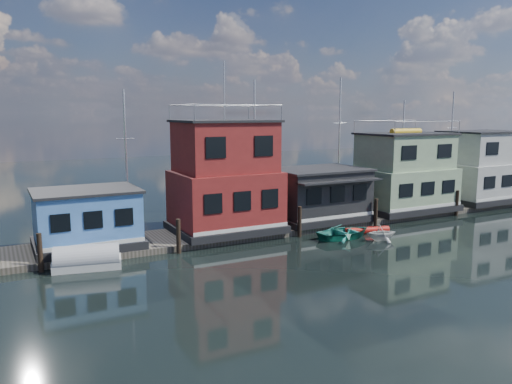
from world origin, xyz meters
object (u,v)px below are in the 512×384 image
houseboat_blue (87,219)px  houseboat_dark (318,194)px  houseboat_red (225,179)px  dinghy_teal (345,232)px  tarp_runabout (87,259)px  houseboat_white (482,168)px  dinghy_white (381,232)px  houseboat_green (404,173)px  red_kayak (367,230)px

houseboat_blue → houseboat_dark: 17.50m
houseboat_red → dinghy_teal: bearing=-32.5°
houseboat_red → tarp_runabout: (-10.14, -3.45, -3.55)m
houseboat_dark → houseboat_white: 19.03m
tarp_runabout → houseboat_red: bearing=30.3°
houseboat_red → houseboat_dark: 8.18m
dinghy_white → houseboat_red: bearing=68.3°
houseboat_green → red_kayak: size_ratio=2.47×
houseboat_white → dinghy_teal: size_ratio=1.99×
dinghy_teal → houseboat_green: bearing=-66.8°
houseboat_red → dinghy_teal: 9.28m
red_kayak → dinghy_teal: size_ratio=0.81×
tarp_runabout → houseboat_dark: bearing=22.3°
houseboat_white → tarp_runabout: size_ratio=2.15×
houseboat_red → red_kayak: size_ratio=3.48×
houseboat_red → dinghy_teal: size_ratio=2.81×
houseboat_green → dinghy_white: (-8.07, -6.32, -2.97)m
houseboat_green → dinghy_teal: 11.27m
red_kayak → dinghy_teal: bearing=-157.4°
houseboat_dark → red_kayak: size_ratio=2.17×
houseboat_green → red_kayak: houseboat_green is taller
red_kayak → houseboat_green: bearing=44.5°
houseboat_white → red_kayak: houseboat_white is taller
houseboat_dark → dinghy_teal: houseboat_dark is taller
houseboat_red → tarp_runabout: size_ratio=3.04×
houseboat_white → tarp_runabout: bearing=-174.7°
red_kayak → dinghy_white: bearing=-87.9°
houseboat_white → dinghy_white: (-18.07, -6.32, -2.96)m
houseboat_blue → houseboat_white: 36.52m
tarp_runabout → dinghy_teal: 17.36m
houseboat_white → dinghy_teal: (-19.82, -4.58, -3.10)m
dinghy_teal → dinghy_white: bearing=-136.7°
houseboat_green → dinghy_teal: bearing=-155.0°
tarp_runabout → red_kayak: (19.54, -0.84, -0.31)m
houseboat_dark → houseboat_green: size_ratio=0.88×
houseboat_blue → dinghy_teal: size_ratio=1.52×
houseboat_dark → dinghy_teal: (-0.82, -4.56, -1.98)m
houseboat_white → tarp_runabout: 37.42m
houseboat_green → red_kayak: (-7.60, -4.29, -3.30)m
houseboat_green → houseboat_white: 10.00m
houseboat_blue → houseboat_green: size_ratio=0.76×
houseboat_red → tarp_runabout: houseboat_red is taller
houseboat_green → tarp_runabout: bearing=-172.8°
houseboat_red → houseboat_green: bearing=0.0°
houseboat_red → houseboat_green: 17.01m
houseboat_white → red_kayak: bearing=-166.3°
houseboat_red → houseboat_dark: (8.00, -0.02, -1.69)m
houseboat_red → houseboat_blue: bearing=-180.0°
houseboat_red → dinghy_teal: houseboat_red is taller
dinghy_white → dinghy_teal: 2.47m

